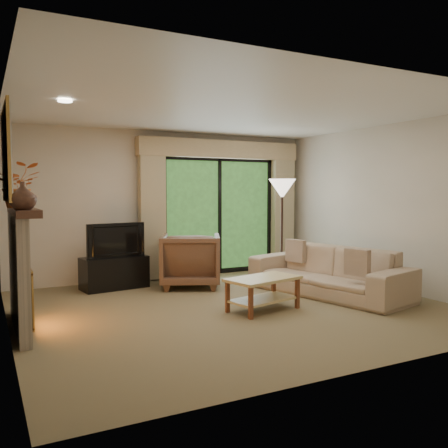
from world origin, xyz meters
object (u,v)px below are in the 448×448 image
media_console (114,273)px  armchair (191,260)px  sofa (328,271)px  coffee_table (263,294)px

media_console → armchair: 1.23m
media_console → sofa: bearing=-43.1°
media_console → sofa: 3.34m
armchair → sofa: 2.19m
armchair → sofa: bearing=161.4°
sofa → coffee_table: size_ratio=2.54×
armchair → coffee_table: (0.24, -1.85, -0.22)m
media_console → sofa: sofa is taller
media_console → coffee_table: (1.38, -2.26, -0.04)m
sofa → coffee_table: (-1.35, -0.34, -0.14)m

